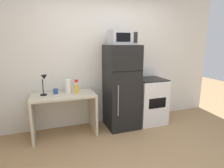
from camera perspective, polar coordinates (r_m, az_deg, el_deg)
The scene contains 9 objects.
wall_back_white at distance 3.76m, azimuth -1.99°, elevation 7.59°, with size 5.00×0.10×2.60m, color silver.
desk at distance 3.41m, azimuth -14.55°, elevation -6.79°, with size 1.09×0.56×0.75m.
desk_lamp at distance 3.31m, azimuth -20.21°, elevation 0.72°, with size 0.14×0.12×0.35m.
spray_bottle at distance 3.32m, azimuth -10.87°, elevation -1.21°, with size 0.06×0.06×0.25m.
paper_towel_roll at distance 3.39m, azimuth -13.28°, elevation -0.64°, with size 0.11×0.11×0.24m, color white.
coffee_mug at distance 3.39m, azimuth -16.92°, elevation -2.14°, with size 0.08×0.08×0.10m, color #264C99.
refrigerator at distance 3.56m, azimuth 2.88°, elevation -0.96°, with size 0.58×0.63×1.59m.
microwave at distance 3.44m, azimuth 3.19°, elevation 14.09°, with size 0.46×0.35×0.26m.
oven_range at distance 3.93m, azimuth 11.35°, elevation -4.86°, with size 0.58×0.61×1.10m.
Camera 1 is at (-1.12, -1.87, 1.63)m, focal length 29.75 mm.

